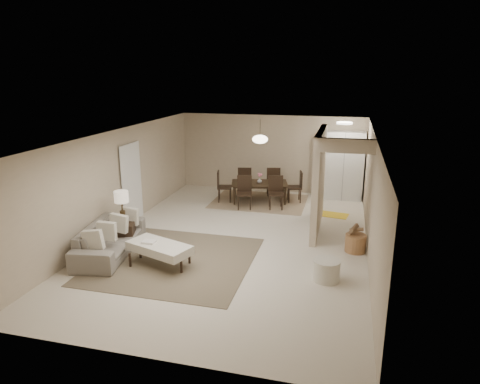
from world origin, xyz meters
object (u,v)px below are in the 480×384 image
(wicker_basket, at_px, (356,243))
(ottoman_bench, at_px, (159,248))
(sofa, at_px, (110,239))
(side_table, at_px, (124,234))
(dining_table, at_px, (259,192))
(round_pouf, at_px, (327,270))
(pantry_cabinet, at_px, (344,166))

(wicker_basket, bearing_deg, ottoman_bench, -156.09)
(sofa, distance_m, wicker_basket, 5.39)
(side_table, bearing_deg, sofa, -95.51)
(ottoman_bench, height_order, dining_table, dining_table)
(dining_table, bearing_deg, side_table, -133.08)
(dining_table, bearing_deg, ottoman_bench, -115.67)
(round_pouf, bearing_deg, side_table, 172.28)
(pantry_cabinet, bearing_deg, sofa, -130.73)
(pantry_cabinet, xyz_separation_m, wicker_basket, (0.39, -4.15, -0.85))
(pantry_cabinet, height_order, wicker_basket, pantry_cabinet)
(pantry_cabinet, distance_m, ottoman_bench, 6.87)
(wicker_basket, bearing_deg, pantry_cabinet, 95.41)
(sofa, xyz_separation_m, wicker_basket, (5.19, 1.42, -0.14))
(ottoman_bench, height_order, round_pouf, ottoman_bench)
(sofa, relative_size, wicker_basket, 4.97)
(sofa, height_order, wicker_basket, sofa)
(ottoman_bench, distance_m, round_pouf, 3.36)
(pantry_cabinet, relative_size, side_table, 4.04)
(pantry_cabinet, xyz_separation_m, dining_table, (-2.44, -0.99, -0.76))
(side_table, bearing_deg, dining_table, 60.37)
(ottoman_bench, height_order, side_table, side_table)
(side_table, relative_size, dining_table, 0.31)
(pantry_cabinet, distance_m, sofa, 7.39)
(pantry_cabinet, xyz_separation_m, round_pouf, (-0.15, -5.68, -0.85))
(round_pouf, bearing_deg, wicker_basket, 70.45)
(ottoman_bench, relative_size, wicker_basket, 3.19)
(sofa, height_order, dining_table, sofa)
(dining_table, bearing_deg, round_pouf, -77.45)
(pantry_cabinet, bearing_deg, dining_table, -157.91)
(side_table, relative_size, wicker_basket, 1.13)
(sofa, xyz_separation_m, round_pouf, (4.65, -0.11, -0.13))
(round_pouf, height_order, wicker_basket, round_pouf)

